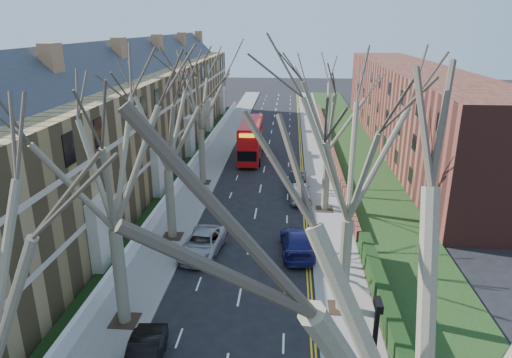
# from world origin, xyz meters

# --- Properties ---
(pavement_left) EXTENTS (3.00, 102.00, 0.12)m
(pavement_left) POSITION_xyz_m (-6.00, 39.00, 0.06)
(pavement_left) COLOR slate
(pavement_left) RESTS_ON ground
(pavement_right) EXTENTS (3.00, 102.00, 0.12)m
(pavement_right) POSITION_xyz_m (6.00, 39.00, 0.06)
(pavement_right) COLOR slate
(pavement_right) RESTS_ON ground
(terrace_left) EXTENTS (9.70, 78.00, 13.60)m
(terrace_left) POSITION_xyz_m (-13.65, 31.00, 5.53)
(terrace_left) COLOR olive
(terrace_left) RESTS_ON ground
(flats_right) EXTENTS (13.97, 54.00, 10.00)m
(flats_right) POSITION_xyz_m (17.46, 43.00, 4.98)
(flats_right) COLOR brown
(flats_right) RESTS_ON ground
(front_wall_left) EXTENTS (0.30, 78.00, 1.00)m
(front_wall_left) POSITION_xyz_m (-7.65, 31.00, 0.62)
(front_wall_left) COLOR white
(front_wall_left) RESTS_ON ground
(grass_verge_right) EXTENTS (6.00, 102.00, 0.06)m
(grass_verge_right) POSITION_xyz_m (10.50, 39.00, 0.15)
(grass_verge_right) COLOR #193413
(grass_verge_right) RESTS_ON ground
(tree_left_mid) EXTENTS (10.50, 10.50, 14.71)m
(tree_left_mid) POSITION_xyz_m (-5.70, 6.00, 9.56)
(tree_left_mid) COLOR brown
(tree_left_mid) RESTS_ON ground
(tree_left_far) EXTENTS (10.15, 10.15, 14.22)m
(tree_left_far) POSITION_xyz_m (-5.70, 16.00, 9.24)
(tree_left_far) COLOR brown
(tree_left_far) RESTS_ON ground
(tree_left_dist) EXTENTS (10.50, 10.50, 14.71)m
(tree_left_dist) POSITION_xyz_m (-5.70, 28.00, 9.56)
(tree_left_dist) COLOR brown
(tree_left_dist) RESTS_ON ground
(tree_right_near) EXTENTS (10.85, 10.85, 15.20)m
(tree_right_near) POSITION_xyz_m (5.70, -6.00, 9.86)
(tree_right_near) COLOR brown
(tree_right_near) RESTS_ON ground
(tree_right_mid) EXTENTS (10.50, 10.50, 14.71)m
(tree_right_mid) POSITION_xyz_m (5.70, 8.00, 9.56)
(tree_right_mid) COLOR brown
(tree_right_mid) RESTS_ON ground
(tree_right_far) EXTENTS (10.15, 10.15, 14.22)m
(tree_right_far) POSITION_xyz_m (5.70, 22.00, 9.24)
(tree_right_far) COLOR brown
(tree_right_far) RESTS_ON ground
(double_decker_bus) EXTENTS (2.64, 10.00, 4.21)m
(double_decker_bus) POSITION_xyz_m (-1.79, 37.25, 2.06)
(double_decker_bus) COLOR #B20C0E
(double_decker_bus) RESTS_ON ground
(car_left_mid) EXTENTS (1.76, 4.23, 1.36)m
(car_left_mid) POSITION_xyz_m (-3.63, 2.80, 0.68)
(car_left_mid) COLOR black
(car_left_mid) RESTS_ON ground
(car_left_far) EXTENTS (3.01, 5.49, 1.46)m
(car_left_far) POSITION_xyz_m (-3.06, 13.86, 0.73)
(car_left_far) COLOR #9F9EA3
(car_left_far) RESTS_ON ground
(car_right_near) EXTENTS (2.51, 5.42, 1.53)m
(car_right_near) POSITION_xyz_m (3.33, 14.44, 0.77)
(car_right_near) COLOR navy
(car_right_near) RESTS_ON ground
(car_right_mid) EXTENTS (2.23, 4.85, 1.61)m
(car_right_mid) POSITION_xyz_m (3.64, 24.40, 0.81)
(car_right_mid) COLOR #989CA1
(car_right_mid) RESTS_ON ground
(car_right_far) EXTENTS (1.86, 4.21, 1.35)m
(car_right_far) POSITION_xyz_m (3.49, 28.45, 0.67)
(car_right_far) COLOR black
(car_right_far) RESTS_ON ground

